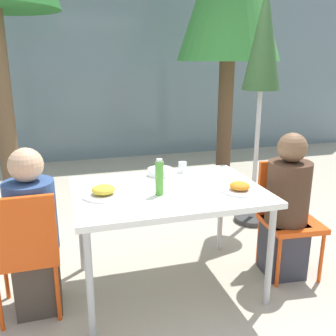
{
  "coord_description": "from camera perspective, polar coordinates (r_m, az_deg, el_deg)",
  "views": [
    {
      "loc": [
        -0.67,
        -2.32,
        1.6
      ],
      "look_at": [
        0.0,
        0.0,
        0.9
      ],
      "focal_mm": 40.0,
      "sensor_mm": 36.0,
      "label": 1
    }
  ],
  "objects": [
    {
      "name": "building_facade",
      "position": [
        6.33,
        -10.44,
        14.96
      ],
      "size": [
        10.0,
        0.2,
        3.0
      ],
      "color": "slate",
      "rests_on": "ground"
    },
    {
      "name": "chair_left",
      "position": [
        2.5,
        -20.99,
        -11.12
      ],
      "size": [
        0.4,
        0.4,
        0.86
      ],
      "rotation": [
        0.0,
        0.0,
        0.01
      ],
      "color": "#E54C14",
      "rests_on": "ground"
    },
    {
      "name": "bottle",
      "position": [
        2.42,
        -1.32,
        -1.48
      ],
      "size": [
        0.06,
        0.06,
        0.24
      ],
      "color": "#51A338",
      "rests_on": "dining_table"
    },
    {
      "name": "ground_plane",
      "position": [
        2.9,
        -0.0,
        -17.37
      ],
      "size": [
        24.0,
        24.0,
        0.0
      ],
      "primitive_type": "plane",
      "color": "#B2A893"
    },
    {
      "name": "closed_umbrella",
      "position": [
        3.67,
        14.27,
        16.93
      ],
      "size": [
        0.36,
        0.36,
        2.26
      ],
      "color": "#333333",
      "rests_on": "ground"
    },
    {
      "name": "drinking_cup",
      "position": [
        2.94,
        2.21,
        0.15
      ],
      "size": [
        0.07,
        0.07,
        0.08
      ],
      "color": "white",
      "rests_on": "dining_table"
    },
    {
      "name": "plate_1",
      "position": [
        2.46,
        -9.79,
        -3.62
      ],
      "size": [
        0.28,
        0.28,
        0.07
      ],
      "color": "white",
      "rests_on": "dining_table"
    },
    {
      "name": "person_right",
      "position": [
        2.93,
        17.6,
        -6.09
      ],
      "size": [
        0.31,
        0.31,
        1.11
      ],
      "rotation": [
        0.0,
        0.0,
        3.05
      ],
      "color": "#383842",
      "rests_on": "ground"
    },
    {
      "name": "salad_bowl",
      "position": [
        2.86,
        -1.19,
        -0.58
      ],
      "size": [
        0.19,
        0.19,
        0.05
      ],
      "color": "white",
      "rests_on": "dining_table"
    },
    {
      "name": "chair_right",
      "position": [
        3.03,
        17.68,
        -5.97
      ],
      "size": [
        0.44,
        0.44,
        0.86
      ],
      "rotation": [
        0.0,
        0.0,
        3.05
      ],
      "color": "#E54C14",
      "rests_on": "ground"
    },
    {
      "name": "person_left",
      "position": [
        2.56,
        -19.8,
        -9.74
      ],
      "size": [
        0.31,
        0.31,
        1.1
      ],
      "rotation": [
        0.0,
        0.0,
        0.01
      ],
      "color": "#473D33",
      "rests_on": "ground"
    },
    {
      "name": "plate_0",
      "position": [
        2.55,
        10.84,
        -3.02
      ],
      "size": [
        0.25,
        0.25,
        0.07
      ],
      "color": "white",
      "rests_on": "dining_table"
    },
    {
      "name": "dining_table",
      "position": [
        2.58,
        -0.0,
        -4.47
      ],
      "size": [
        1.29,
        0.91,
        0.75
      ],
      "color": "white",
      "rests_on": "ground"
    }
  ]
}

